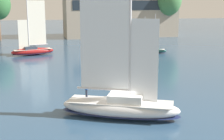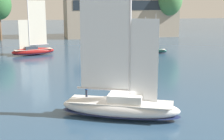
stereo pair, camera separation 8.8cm
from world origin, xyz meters
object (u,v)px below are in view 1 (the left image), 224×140
object	(u,v)px
sailboat_moored_far_slip	(33,50)
sailboat_main	(120,105)
sailboat_moored_near_marina	(152,50)
tree_shore_center	(169,0)
sailboat_moored_outer_mooring	(142,61)

from	to	relation	value
sailboat_moored_far_slip	sailboat_main	bearing A→B (deg)	-78.55
sailboat_moored_near_marina	sailboat_moored_far_slip	distance (m)	24.74
tree_shore_center	sailboat_main	world-z (taller)	tree_shore_center
sailboat_main	sailboat_moored_near_marina	bearing A→B (deg)	65.01
sailboat_moored_near_marina	tree_shore_center	bearing A→B (deg)	61.45
sailboat_moored_outer_mooring	sailboat_moored_far_slip	bearing A→B (deg)	140.19
sailboat_main	sailboat_moored_near_marina	distance (m)	39.41
sailboat_main	sailboat_moored_outer_mooring	size ratio (longest dim) A/B	1.84
sailboat_moored_near_marina	sailboat_moored_far_slip	world-z (taller)	sailboat_moored_far_slip
sailboat_main	sailboat_moored_far_slip	xyz separation A→B (m)	(-7.88, 38.91, -0.19)
tree_shore_center	sailboat_moored_outer_mooring	distance (m)	50.37
sailboat_moored_outer_mooring	tree_shore_center	bearing A→B (deg)	61.63
tree_shore_center	sailboat_main	size ratio (longest dim) A/B	1.12
tree_shore_center	sailboat_moored_outer_mooring	size ratio (longest dim) A/B	2.05
sailboat_moored_far_slip	tree_shore_center	bearing A→B (deg)	34.06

